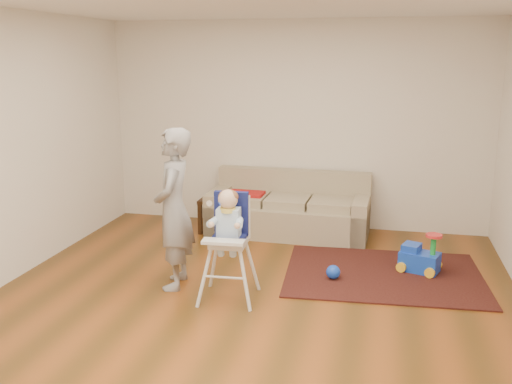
% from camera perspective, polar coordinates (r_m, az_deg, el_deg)
% --- Properties ---
extents(ground, '(5.50, 5.50, 0.00)m').
position_cam_1_polar(ground, '(5.30, -0.98, -11.58)').
color(ground, '#4D3110').
rests_on(ground, ground).
extents(room_envelope, '(5.04, 5.52, 2.72)m').
position_cam_1_polar(room_envelope, '(5.32, 0.30, 9.51)').
color(room_envelope, silver).
rests_on(room_envelope, ground).
extents(sofa, '(2.05, 0.89, 0.78)m').
position_cam_1_polar(sofa, '(7.29, 3.25, -1.24)').
color(sofa, gray).
rests_on(sofa, ground).
extents(side_table, '(0.44, 0.44, 0.44)m').
position_cam_1_polar(side_table, '(7.46, -3.76, -2.27)').
color(side_table, black).
rests_on(side_table, ground).
extents(area_rug, '(2.11, 1.64, 0.02)m').
position_cam_1_polar(area_rug, '(6.19, 12.62, -8.02)').
color(area_rug, black).
rests_on(area_rug, ground).
extents(ride_on_toy, '(0.47, 0.40, 0.43)m').
position_cam_1_polar(ride_on_toy, '(6.28, 16.10, -5.73)').
color(ride_on_toy, blue).
rests_on(ride_on_toy, area_rug).
extents(toy_ball, '(0.14, 0.14, 0.14)m').
position_cam_1_polar(toy_ball, '(5.93, 7.73, -7.94)').
color(toy_ball, blue).
rests_on(toy_ball, area_rug).
extents(high_chair, '(0.52, 0.52, 1.07)m').
position_cam_1_polar(high_chair, '(5.33, -2.76, -5.48)').
color(high_chair, silver).
rests_on(high_chair, ground).
extents(adult, '(0.47, 0.63, 1.58)m').
position_cam_1_polar(adult, '(5.59, -8.22, -1.71)').
color(adult, gray).
rests_on(adult, ground).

